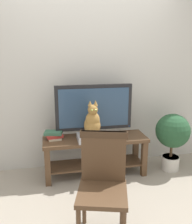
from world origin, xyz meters
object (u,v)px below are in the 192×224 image
Objects in this scene: tv_stand at (95,149)px; wooden_chair at (103,179)px; potted_plant at (172,134)px; media_box at (92,137)px; tv at (94,109)px; cat at (93,122)px; book_stack at (54,135)px.

tv_stand is 1.43× the size of wooden_chair.
potted_plant is at bearing 39.68° from wooden_chair.
media_box is 1.00m from wooden_chair.
potted_plant is (1.06, -0.15, -0.37)m from tv.
tv reaches higher than cat.
tv is 2.66× the size of media_box.
cat is at bearing -178.76° from potted_plant.
tv is at bearing 82.86° from wooden_chair.
wooden_chair reaches higher than media_box.
media_box is 0.47× the size of potted_plant.
book_stack reaches higher than media_box.
book_stack is (-0.48, 0.15, -0.19)m from cat.
book_stack is 0.31× the size of potted_plant.
tv_stand is 3.59× the size of media_box.
wooden_chair is (-0.09, -0.98, -0.22)m from cat.
wooden_chair is 1.57m from potted_plant.
wooden_chair is 1.19m from book_stack.
wooden_chair is 3.80× the size of book_stack.
media_box is (-0.05, -0.08, 0.19)m from tv_stand.
cat reaches higher than media_box.
cat is 0.53m from book_stack.
tv_stand is 0.22m from media_box.
wooden_chair is 1.18× the size of potted_plant.
cat is 1.14m from potted_plant.
potted_plant is at bearing -8.17° from tv.
tv_stand is at bearing -90.02° from tv.
book_stack is 1.60m from potted_plant.
tv_stand is 1.35× the size of tv.
tv is at bearing 71.51° from media_box.
tv_stand is 1.69× the size of potted_plant.
tv is at bearing 171.83° from potted_plant.
tv_stand is at bearing -5.79° from book_stack.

